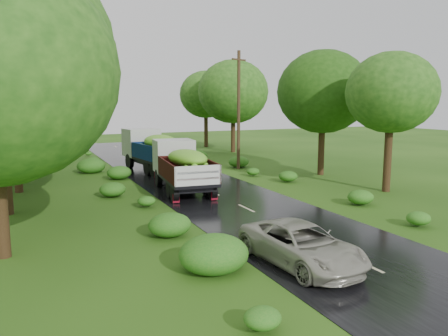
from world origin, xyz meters
TOP-DOWN VIEW (x-y plane):
  - ground at (0.00, 0.00)m, footprint 120.00×120.00m
  - road at (0.00, 5.00)m, footprint 6.50×80.00m
  - road_lines at (0.00, 6.00)m, footprint 0.12×69.60m
  - truck_near at (-1.42, 13.25)m, footprint 3.02×6.83m
  - truck_far at (-0.88, 21.28)m, footprint 3.37×7.39m
  - car at (-1.84, 0.82)m, footprint 2.50×4.77m
  - utility_pole at (5.21, 19.21)m, footprint 1.44×0.73m
  - trees_left at (-10.37, 20.97)m, footprint 6.43×35.32m
  - trees_right at (9.43, 22.98)m, footprint 4.18×30.54m
  - shrubs at (0.00, 14.00)m, footprint 11.90×44.00m

SIDE VIEW (x-z plane):
  - ground at x=0.00m, z-range 0.00..0.00m
  - road at x=0.00m, z-range 0.00..0.02m
  - road_lines at x=0.00m, z-range 0.02..0.02m
  - shrubs at x=0.00m, z-range 0.00..0.70m
  - car at x=-1.84m, z-range 0.02..1.30m
  - truck_near at x=-1.42m, z-range 0.18..2.97m
  - truck_far at x=-0.88m, z-range 0.20..3.20m
  - utility_pole at x=5.21m, z-range 0.13..8.90m
  - trees_right at x=9.43m, z-range 1.88..9.63m
  - trees_left at x=-10.37m, z-range 2.01..11.53m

